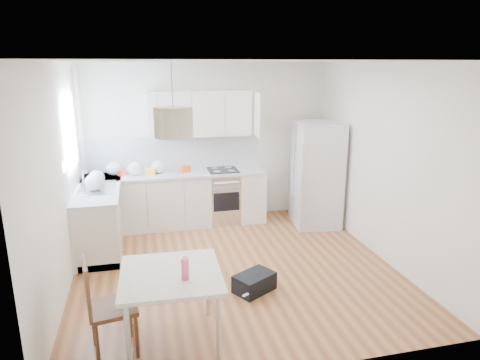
% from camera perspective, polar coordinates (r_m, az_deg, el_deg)
% --- Properties ---
extents(floor, '(4.20, 4.20, 0.00)m').
position_cam_1_polar(floor, '(5.92, -0.71, -11.60)').
color(floor, brown).
rests_on(floor, ground).
extents(ceiling, '(4.20, 4.20, 0.00)m').
position_cam_1_polar(ceiling, '(5.29, -0.81, 15.53)').
color(ceiling, white).
rests_on(ceiling, wall_back).
extents(wall_back, '(4.20, 0.00, 4.20)m').
position_cam_1_polar(wall_back, '(7.47, -4.30, 4.97)').
color(wall_back, white).
rests_on(wall_back, floor).
extents(wall_left, '(0.00, 4.20, 4.20)m').
position_cam_1_polar(wall_left, '(5.41, -23.02, -0.16)').
color(wall_left, white).
rests_on(wall_left, floor).
extents(wall_right, '(0.00, 4.20, 4.20)m').
position_cam_1_polar(wall_right, '(6.24, 18.43, 2.20)').
color(wall_right, white).
rests_on(wall_right, floor).
extents(window_glassblock, '(0.02, 1.00, 1.00)m').
position_cam_1_polar(window_glassblock, '(6.44, -21.69, 5.92)').
color(window_glassblock, '#BFE0F9').
rests_on(window_glassblock, wall_left).
extents(cabinets_back, '(3.00, 0.60, 0.88)m').
position_cam_1_polar(cabinets_back, '(7.33, -8.42, -2.69)').
color(cabinets_back, silver).
rests_on(cabinets_back, floor).
extents(cabinets_left, '(0.60, 1.80, 0.88)m').
position_cam_1_polar(cabinets_left, '(6.77, -18.15, -4.83)').
color(cabinets_left, silver).
rests_on(cabinets_left, floor).
extents(counter_back, '(3.02, 0.64, 0.04)m').
position_cam_1_polar(counter_back, '(7.20, -8.56, 0.79)').
color(counter_back, '#B3B6B8').
rests_on(counter_back, cabinets_back).
extents(counter_left, '(0.64, 1.82, 0.04)m').
position_cam_1_polar(counter_left, '(6.63, -18.47, -1.08)').
color(counter_left, '#B3B6B8').
rests_on(counter_left, cabinets_left).
extents(backsplash_back, '(3.00, 0.01, 0.58)m').
position_cam_1_polar(backsplash_back, '(7.42, -8.86, 3.66)').
color(backsplash_back, white).
rests_on(backsplash_back, wall_back).
extents(backsplash_left, '(0.01, 1.80, 0.58)m').
position_cam_1_polar(backsplash_left, '(6.59, -21.23, 1.35)').
color(backsplash_left, white).
rests_on(backsplash_left, wall_left).
extents(upper_cabinets, '(1.70, 0.32, 0.75)m').
position_cam_1_polar(upper_cabinets, '(7.21, -5.36, 8.80)').
color(upper_cabinets, silver).
rests_on(upper_cabinets, wall_back).
extents(range_oven, '(0.50, 0.61, 0.88)m').
position_cam_1_polar(range_oven, '(7.43, -2.26, -2.28)').
color(range_oven, silver).
rests_on(range_oven, floor).
extents(sink, '(0.50, 0.80, 0.16)m').
position_cam_1_polar(sink, '(6.58, -18.52, -1.08)').
color(sink, silver).
rests_on(sink, counter_left).
extents(refrigerator, '(0.95, 0.98, 1.75)m').
position_cam_1_polar(refrigerator, '(7.35, 10.23, 0.84)').
color(refrigerator, silver).
rests_on(refrigerator, floor).
extents(dining_table, '(0.98, 0.98, 0.75)m').
position_cam_1_polar(dining_table, '(4.25, -9.19, -13.10)').
color(dining_table, beige).
rests_on(dining_table, floor).
extents(dining_chair, '(0.48, 0.48, 0.98)m').
position_cam_1_polar(dining_chair, '(4.32, -16.62, -15.75)').
color(dining_chair, '#4F2A17').
rests_on(dining_chair, floor).
extents(drink_bottle, '(0.08, 0.08, 0.24)m').
position_cam_1_polar(drink_bottle, '(4.02, -7.35, -11.46)').
color(drink_bottle, '#D63B66').
rests_on(drink_bottle, dining_table).
extents(gym_bag, '(0.57, 0.51, 0.22)m').
position_cam_1_polar(gym_bag, '(5.33, 1.92, -13.49)').
color(gym_bag, black).
rests_on(gym_bag, floor).
extents(pendant_lamp, '(0.41, 0.41, 0.26)m').
position_cam_1_polar(pendant_lamp, '(3.80, -8.86, 7.63)').
color(pendant_lamp, beige).
rests_on(pendant_lamp, ceiling).
extents(grocery_bag_a, '(0.25, 0.21, 0.23)m').
position_cam_1_polar(grocery_bag_a, '(7.22, -16.49, 1.46)').
color(grocery_bag_a, silver).
rests_on(grocery_bag_a, counter_back).
extents(grocery_bag_b, '(0.26, 0.22, 0.23)m').
position_cam_1_polar(grocery_bag_b, '(7.13, -13.76, 1.51)').
color(grocery_bag_b, silver).
rests_on(grocery_bag_b, counter_back).
extents(grocery_bag_c, '(0.24, 0.21, 0.22)m').
position_cam_1_polar(grocery_bag_c, '(7.20, -10.79, 1.74)').
color(grocery_bag_c, silver).
rests_on(grocery_bag_c, counter_back).
extents(grocery_bag_d, '(0.24, 0.20, 0.21)m').
position_cam_1_polar(grocery_bag_d, '(6.76, -18.57, 0.32)').
color(grocery_bag_d, silver).
rests_on(grocery_bag_d, counter_back).
extents(grocery_bag_e, '(0.27, 0.23, 0.25)m').
position_cam_1_polar(grocery_bag_e, '(6.43, -18.83, -0.28)').
color(grocery_bag_e, silver).
rests_on(grocery_bag_e, counter_left).
extents(snack_orange, '(0.18, 0.14, 0.11)m').
position_cam_1_polar(snack_orange, '(7.22, -7.27, 1.48)').
color(snack_orange, '#E34F14').
rests_on(snack_orange, counter_back).
extents(snack_yellow, '(0.17, 0.12, 0.11)m').
position_cam_1_polar(snack_yellow, '(7.14, -11.87, 1.13)').
color(snack_yellow, yellow).
rests_on(snack_yellow, counter_back).
extents(snack_red, '(0.15, 0.09, 0.10)m').
position_cam_1_polar(snack_red, '(7.22, -15.52, 1.01)').
color(snack_red, red).
rests_on(snack_red, counter_back).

